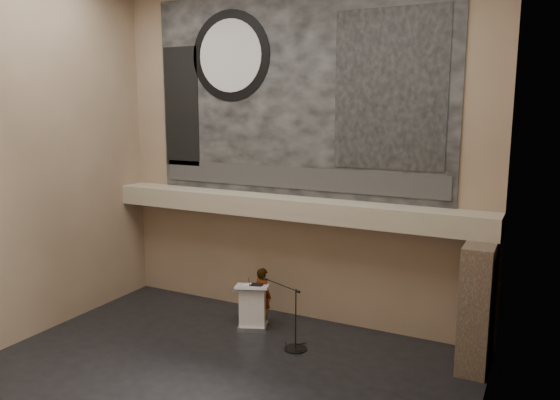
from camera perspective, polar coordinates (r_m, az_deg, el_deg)
The scene contains 20 objects.
floor at distance 11.60m, azimuth -7.55°, elevation -18.35°, with size 10.00×10.00×0.00m, color black.
wall_back at distance 13.73m, azimuth 1.52°, elevation 4.84°, with size 10.00×0.02×8.50m, color #826C52.
wall_front at distance 7.41m, azimuth -26.07°, elevation -0.76°, with size 10.00×0.02×8.50m, color #826C52.
wall_left at distance 13.76m, azimuth -25.48°, elevation 3.87°, with size 0.02×8.00×8.50m, color #826C52.
wall_right at distance 8.50m, azimuth 20.77°, elevation 0.89°, with size 0.02×8.00×8.50m, color #826C52.
soffit at distance 13.56m, azimuth 0.76°, elevation -0.77°, with size 10.00×0.80×0.50m, color tan.
sprinkler_left at distance 14.34m, azimuth -5.08°, elevation -1.36°, with size 0.04×0.04×0.06m, color #B2893D.
sprinkler_right at distance 12.87m, azimuth 8.29°, elevation -2.75°, with size 0.04×0.04×0.06m, color #B2893D.
banner at distance 13.65m, azimuth 1.49°, elevation 10.90°, with size 8.00×0.05×5.00m, color black.
banner_text_strip at distance 13.74m, azimuth 1.38°, elevation 2.33°, with size 7.76×0.02×0.55m, color #2C2C2C.
banner_clock_rim at distance 14.53m, azimuth -5.21°, elevation 14.77°, with size 2.30×2.30×0.02m, color black.
banner_clock_face at distance 14.51m, azimuth -5.25°, elevation 14.78°, with size 1.84×1.84×0.02m, color silver.
banner_building_print at distance 12.77m, azimuth 11.38°, elevation 11.21°, with size 2.60×0.02×3.60m, color black.
banner_brick_print at distance 15.38m, azimuth -10.26°, elevation 9.55°, with size 1.10×0.02×3.20m, color black.
stone_pier at distance 12.30m, azimuth 19.93°, elevation -10.30°, with size 0.60×1.40×2.70m, color #413328.
lectern at distance 13.76m, azimuth -2.88°, elevation -11.03°, with size 0.95×0.82×1.14m.
binder at distance 13.51m, azimuth -2.46°, elevation -8.87°, with size 0.29×0.23×0.04m, color black.
papers at distance 13.56m, azimuth -3.32°, elevation -8.88°, with size 0.23×0.32×0.01m, color silver.
speaker_person at distance 13.92m, azimuth -1.81°, elevation -9.98°, with size 0.53×0.35×1.46m, color silver.
mic_stand at distance 12.77m, azimuth 1.53°, elevation -14.44°, with size 1.30×0.70×1.43m.
Camera 1 is at (5.86, -8.36, 5.52)m, focal length 35.00 mm.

